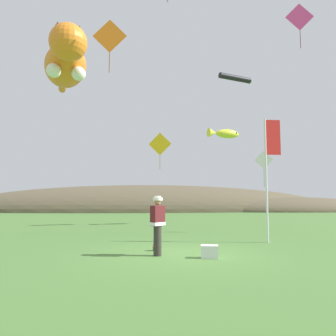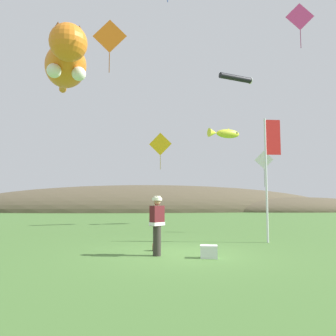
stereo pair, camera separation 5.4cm
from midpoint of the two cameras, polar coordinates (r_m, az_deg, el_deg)
name	(u,v)px [view 1 (the left image)]	position (r m, az deg, el deg)	size (l,w,h in m)	color
ground_plane	(180,254)	(10.38, 1.89, -14.73)	(120.00, 120.00, 0.00)	#477033
distant_hill_ridge	(165,211)	(43.77, -0.53, -7.46)	(56.60, 14.31, 6.83)	brown
festival_attendant	(158,223)	(9.94, -1.99, -9.61)	(0.49, 0.47, 1.77)	#332D28
kite_spool	(155,247)	(10.97, -2.45, -13.61)	(0.13, 0.23, 0.23)	olive
picnic_cooler	(210,252)	(9.73, 7.08, -14.25)	(0.55, 0.42, 0.36)	white
festival_banner_pole	(269,160)	(13.49, 17.12, 1.26)	(0.66, 0.08, 4.86)	silver
kite_giant_cat	(66,63)	(18.92, -17.45, 17.04)	(3.16, 7.51, 2.33)	orange
kite_fish_windsock	(224,133)	(21.99, 9.67, 5.95)	(2.29, 1.12, 0.68)	yellow
kite_tube_streamer	(236,78)	(22.05, 11.65, 15.08)	(2.36, 1.18, 0.44)	black
kite_diamond_orange	(110,36)	(15.69, -10.22, 21.64)	(1.51, 0.15, 2.41)	orange
kite_diamond_pink	(300,17)	(18.51, 21.85, 23.19)	(1.35, 0.23, 2.26)	#E53F8C
kite_diamond_gold	(160,144)	(21.01, -1.49, 4.16)	(1.44, 0.38, 2.38)	yellow
kite_diamond_white	(264,160)	(17.16, 16.24, 1.27)	(0.85, 0.39, 1.82)	white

